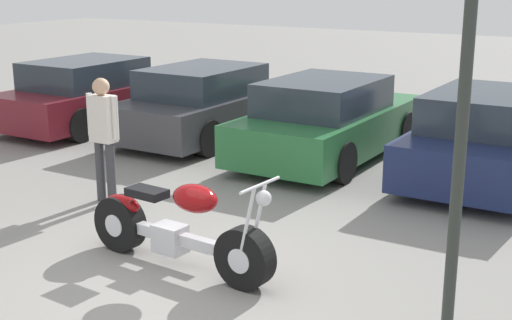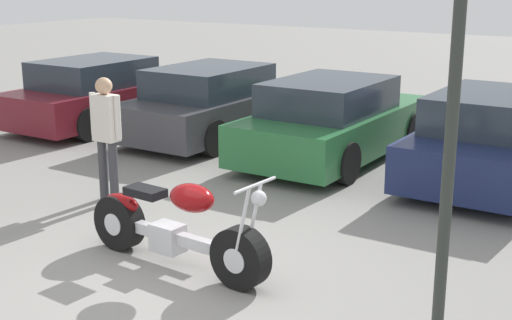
# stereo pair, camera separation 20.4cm
# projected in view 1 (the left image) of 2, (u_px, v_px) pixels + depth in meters

# --- Properties ---
(ground_plane) EXTENTS (60.00, 60.00, 0.00)m
(ground_plane) POSITION_uv_depth(u_px,v_px,m) (157.00, 287.00, 6.98)
(ground_plane) COLOR gray
(motorcycle) EXTENTS (2.33, 0.64, 1.10)m
(motorcycle) POSITION_uv_depth(u_px,v_px,m) (177.00, 229.00, 7.37)
(motorcycle) COLOR black
(motorcycle) RESTS_ON ground_plane
(parked_car_maroon) EXTENTS (1.84, 4.14, 1.33)m
(parked_car_maroon) POSITION_uv_depth(u_px,v_px,m) (93.00, 94.00, 14.15)
(parked_car_maroon) COLOR maroon
(parked_car_maroon) RESTS_ON ground_plane
(parked_car_dark_grey) EXTENTS (1.84, 4.14, 1.33)m
(parked_car_dark_grey) POSITION_uv_depth(u_px,v_px,m) (208.00, 104.00, 13.15)
(parked_car_dark_grey) COLOR #3D3D42
(parked_car_dark_grey) RESTS_ON ground_plane
(parked_car_green) EXTENTS (1.84, 4.14, 1.33)m
(parked_car_green) POSITION_uv_depth(u_px,v_px,m) (328.00, 120.00, 11.66)
(parked_car_green) COLOR #286B38
(parked_car_green) RESTS_ON ground_plane
(parked_car_navy) EXTENTS (1.84, 4.14, 1.33)m
(parked_car_navy) POSITION_uv_depth(u_px,v_px,m) (490.00, 137.00, 10.50)
(parked_car_navy) COLOR #19234C
(parked_car_navy) RESTS_ON ground_plane
(lamp_post) EXTENTS (0.23, 0.23, 3.78)m
(lamp_post) POSITION_uv_depth(u_px,v_px,m) (466.00, 71.00, 4.87)
(lamp_post) COLOR #2D332D
(lamp_post) RESTS_ON ground_plane
(person_standing) EXTENTS (0.52, 0.22, 1.67)m
(person_standing) POSITION_uv_depth(u_px,v_px,m) (103.00, 129.00, 9.33)
(person_standing) COLOR #38383D
(person_standing) RESTS_ON ground_plane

